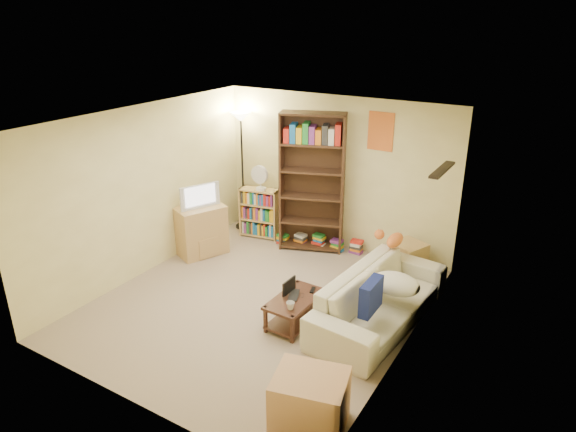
{
  "coord_description": "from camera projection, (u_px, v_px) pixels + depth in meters",
  "views": [
    {
      "loc": [
        3.44,
        -4.98,
        3.7
      ],
      "look_at": [
        0.04,
        0.68,
        1.05
      ],
      "focal_mm": 32.0,
      "sensor_mm": 36.0,
      "label": 1
    }
  ],
  "objects": [
    {
      "name": "tabby_cat",
      "position": [
        392.0,
        239.0,
        7.11
      ],
      "size": [
        0.53,
        0.22,
        0.18
      ],
      "color": "orange",
      "rests_on": "sofa"
    },
    {
      "name": "laptop_screen",
      "position": [
        289.0,
        286.0,
        6.45
      ],
      "size": [
        0.02,
        0.28,
        0.18
      ],
      "primitive_type": "cube",
      "rotation": [
        0.0,
        0.0,
        -0.04
      ],
      "color": "white",
      "rests_on": "laptop"
    },
    {
      "name": "room",
      "position": [
        258.0,
        190.0,
        6.39
      ],
      "size": [
        4.5,
        4.54,
        2.52
      ],
      "color": "tan",
      "rests_on": "ground"
    },
    {
      "name": "book_stacks",
      "position": [
        320.0,
        242.0,
        8.55
      ],
      "size": [
        1.44,
        0.45,
        0.25
      ],
      "color": "red",
      "rests_on": "ground"
    },
    {
      "name": "desk_fan",
      "position": [
        260.0,
        177.0,
        8.6
      ],
      "size": [
        0.31,
        0.17,
        0.44
      ],
      "color": "white",
      "rests_on": "short_bookshelf"
    },
    {
      "name": "cream_blanket",
      "position": [
        396.0,
        284.0,
        6.32
      ],
      "size": [
        0.61,
        0.44,
        0.26
      ],
      "primitive_type": "ellipsoid",
      "color": "silver",
      "rests_on": "sofa"
    },
    {
      "name": "floor_lamp",
      "position": [
        241.0,
        137.0,
        8.82
      ],
      "size": [
        0.36,
        0.36,
        2.11
      ],
      "color": "black",
      "rests_on": "ground"
    },
    {
      "name": "side_table",
      "position": [
        408.0,
        259.0,
        7.67
      ],
      "size": [
        0.58,
        0.58,
        0.5
      ],
      "primitive_type": "cube",
      "rotation": [
        0.0,
        0.0,
        -0.41
      ],
      "color": "tan",
      "rests_on": "ground"
    },
    {
      "name": "laptop",
      "position": [
        297.0,
        296.0,
        6.43
      ],
      "size": [
        0.42,
        0.39,
        0.02
      ],
      "primitive_type": "imported",
      "rotation": [
        0.0,
        0.0,
        1.94
      ],
      "color": "black",
      "rests_on": "coffee_table"
    },
    {
      "name": "short_bookshelf",
      "position": [
        260.0,
        213.0,
        8.9
      ],
      "size": [
        0.72,
        0.39,
        0.87
      ],
      "rotation": [
        0.0,
        0.0,
        0.18
      ],
      "color": "#D9B869",
      "rests_on": "ground"
    },
    {
      "name": "mug",
      "position": [
        290.0,
        306.0,
        6.14
      ],
      "size": [
        0.15,
        0.15,
        0.09
      ],
      "primitive_type": "imported",
      "rotation": [
        0.0,
        0.0,
        -0.23
      ],
      "color": "silver",
      "rests_on": "coffee_table"
    },
    {
      "name": "tv_remote",
      "position": [
        313.0,
        290.0,
        6.56
      ],
      "size": [
        0.08,
        0.15,
        0.02
      ],
      "primitive_type": "cube",
      "rotation": [
        0.0,
        0.0,
        0.26
      ],
      "color": "black",
      "rests_on": "coffee_table"
    },
    {
      "name": "television",
      "position": [
        198.0,
        195.0,
        8.08
      ],
      "size": [
        0.73,
        0.58,
        0.39
      ],
      "primitive_type": "imported",
      "rotation": [
        0.0,
        0.0,
        1.16
      ],
      "color": "black",
      "rests_on": "tv_stand"
    },
    {
      "name": "tall_bookshelf",
      "position": [
        312.0,
        180.0,
        8.16
      ],
      "size": [
        1.08,
        0.67,
        2.27
      ],
      "rotation": [
        0.0,
        0.0,
        0.35
      ],
      "color": "#3F2318",
      "rests_on": "ground"
    },
    {
      "name": "sofa",
      "position": [
        380.0,
        298.0,
        6.46
      ],
      "size": [
        2.44,
        1.32,
        0.66
      ],
      "primitive_type": "imported",
      "rotation": [
        0.0,
        0.0,
        1.48
      ],
      "color": "beige",
      "rests_on": "ground"
    },
    {
      "name": "end_cabinet",
      "position": [
        310.0,
        402.0,
        4.82
      ],
      "size": [
        0.79,
        0.71,
        0.56
      ],
      "primitive_type": "cube",
      "rotation": [
        0.0,
        0.0,
        0.24
      ],
      "color": "tan",
      "rests_on": "ground"
    },
    {
      "name": "coffee_table",
      "position": [
        295.0,
        308.0,
        6.45
      ],
      "size": [
        0.49,
        0.84,
        0.37
      ],
      "rotation": [
        0.0,
        0.0,
        -0.04
      ],
      "color": "#43241A",
      "rests_on": "ground"
    },
    {
      "name": "navy_pillow",
      "position": [
        371.0,
        296.0,
        5.92
      ],
      "size": [
        0.13,
        0.44,
        0.39
      ],
      "primitive_type": "cube",
      "rotation": [
        0.0,
        0.0,
        1.58
      ],
      "color": "navy",
      "rests_on": "sofa"
    },
    {
      "name": "tv_stand",
      "position": [
        200.0,
        230.0,
        8.3
      ],
      "size": [
        0.79,
        0.9,
        0.81
      ],
      "primitive_type": "cube",
      "rotation": [
        0.0,
        0.0,
        -0.41
      ],
      "color": "tan",
      "rests_on": "ground"
    }
  ]
}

